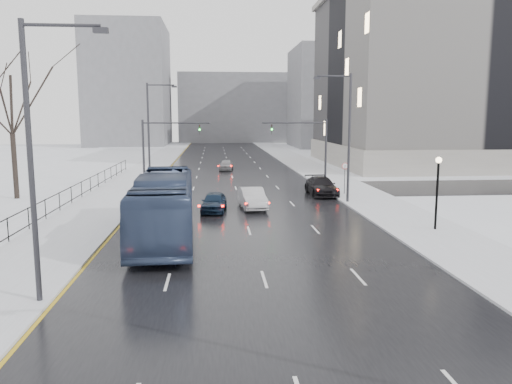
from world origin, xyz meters
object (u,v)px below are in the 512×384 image
object	(u,v)px
tree_park_e	(17,200)
bus	(164,206)
mast_signal_right	(315,145)
sedan_right_far	(321,186)
sedan_center_near	(214,202)
mast_signal_left	(155,146)
streetlight_l_far	(151,128)
streetlight_l_near	(37,150)
no_uturn_sign	(345,169)
sedan_center_far	(226,165)
streetlight_r_mid	(346,132)
lamppost_r_mid	(438,182)
sedan_right_near	(252,198)

from	to	relation	value
tree_park_e	bus	distance (m)	19.81
mast_signal_right	sedan_right_far	distance (m)	5.09
bus	sedan_center_near	distance (m)	8.28
mast_signal_left	bus	distance (m)	18.78
streetlight_l_far	streetlight_l_near	bearing A→B (deg)	-90.00
no_uturn_sign	sedan_center_far	bearing A→B (deg)	114.69
streetlight_r_mid	mast_signal_left	size ratio (longest dim) A/B	1.54
bus	mast_signal_left	bearing A→B (deg)	95.28
lamppost_r_mid	sedan_center_near	distance (m)	15.11
lamppost_r_mid	mast_signal_left	world-z (taller)	mast_signal_left
streetlight_l_far	sedan_right_far	world-z (taller)	streetlight_l_far
streetlight_l_near	sedan_right_far	world-z (taller)	streetlight_l_near
no_uturn_sign	mast_signal_right	bearing A→B (deg)	115.11
lamppost_r_mid	sedan_center_near	size ratio (longest dim) A/B	1.05
lamppost_r_mid	mast_signal_right	size ratio (longest dim) A/B	0.66
streetlight_r_mid	no_uturn_sign	bearing A→B (deg)	75.52
mast_signal_right	sedan_center_far	xyz separation A→B (m)	(-7.83, 17.10, -3.38)
streetlight_r_mid	sedan_right_near	world-z (taller)	streetlight_r_mid
streetlight_r_mid	no_uturn_sign	xyz separation A→B (m)	(1.03, 4.00, -3.32)
lamppost_r_mid	mast_signal_left	distance (m)	25.71
streetlight_r_mid	mast_signal_right	distance (m)	8.18
mast_signal_right	bus	size ratio (longest dim) A/B	0.50
streetlight_l_far	sedan_center_far	size ratio (longest dim) A/B	2.48
no_uturn_sign	sedan_center_near	distance (m)	13.22
tree_park_e	mast_signal_right	bearing A→B (deg)	8.90
sedan_right_near	sedan_right_far	xyz separation A→B (m)	(6.45, 5.86, 0.00)
sedan_center_far	sedan_center_near	bearing A→B (deg)	-86.95
mast_signal_left	bus	size ratio (longest dim) A/B	0.50
mast_signal_right	mast_signal_left	size ratio (longest dim) A/B	1.00
streetlight_l_far	no_uturn_sign	world-z (taller)	streetlight_l_far
streetlight_l_near	mast_signal_right	bearing A→B (deg)	61.04
lamppost_r_mid	sedan_center_far	xyz separation A→B (m)	(-11.50, 35.10, -2.22)
no_uturn_sign	sedan_center_far	distance (m)	23.28
streetlight_l_near	sedan_right_far	size ratio (longest dim) A/B	1.88
streetlight_r_mid	bus	size ratio (longest dim) A/B	0.77
streetlight_l_near	lamppost_r_mid	world-z (taller)	streetlight_l_near
sedan_right_near	sedan_right_far	world-z (taller)	sedan_right_far
tree_park_e	mast_signal_right	world-z (taller)	tree_park_e
no_uturn_sign	sedan_right_far	distance (m)	2.50
no_uturn_sign	sedan_center_near	size ratio (longest dim) A/B	0.66
lamppost_r_mid	sedan_center_near	bearing A→B (deg)	150.92
streetlight_l_far	sedan_right_far	distance (m)	17.92
streetlight_r_mid	mast_signal_left	world-z (taller)	streetlight_r_mid
sedan_right_near	lamppost_r_mid	bearing A→B (deg)	-44.25
tree_park_e	streetlight_l_near	world-z (taller)	streetlight_l_near
sedan_right_far	sedan_center_near	bearing A→B (deg)	-145.33
tree_park_e	sedan_right_far	distance (m)	25.41
streetlight_r_mid	sedan_center_far	xyz separation A→B (m)	(-8.67, 25.10, -4.89)
sedan_right_far	sedan_center_far	size ratio (longest dim) A/B	1.32
tree_park_e	sedan_right_near	distance (m)	19.81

